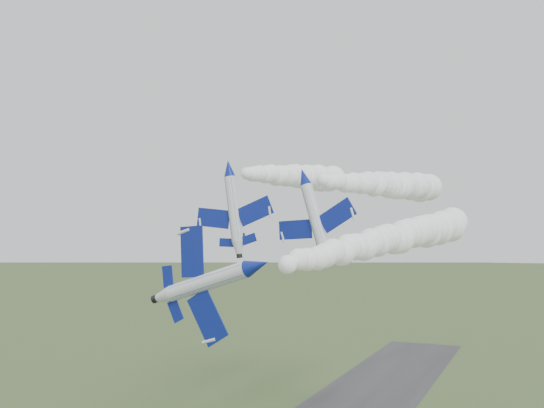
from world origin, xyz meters
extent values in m
cylinder|color=silver|center=(15.03, -11.23, 34.03)|extent=(2.68, 8.72, 1.91)
cone|color=navy|center=(14.53, -16.63, 34.03)|extent=(2.11, 2.41, 1.91)
cone|color=silver|center=(15.50, -6.04, 34.03)|extent=(2.07, 2.01, 1.91)
cylinder|color=black|center=(15.59, -5.03, 34.03)|extent=(1.02, 0.70, 0.97)
ellipsoid|color=black|center=(15.37, -13.48, 34.19)|extent=(1.54, 3.05, 1.27)
cube|color=navy|center=(14.08, -10.33, 36.92)|extent=(1.71, 2.58, 4.54)
cube|color=navy|center=(15.84, -10.49, 31.05)|extent=(1.71, 2.58, 4.54)
cube|color=navy|center=(14.95, -6.92, 35.59)|extent=(0.79, 1.18, 1.99)
cube|color=navy|center=(15.89, -7.00, 32.46)|extent=(0.79, 1.18, 1.99)
cube|color=navy|center=(16.66, -7.32, 34.41)|extent=(2.33, 1.83, 0.77)
cylinder|color=silver|center=(-1.27, 14.19, 46.04)|extent=(2.06, 8.89, 1.78)
cone|color=navy|center=(-1.09, 8.61, 46.04)|extent=(1.85, 2.37, 1.78)
cone|color=silver|center=(-1.45, 19.55, 46.04)|extent=(1.84, 1.95, 1.78)
cylinder|color=black|center=(-1.48, 20.60, 46.04)|extent=(0.92, 0.66, 0.90)
ellipsoid|color=black|center=(-1.28, 11.91, 46.63)|extent=(1.28, 3.07, 1.19)
cube|color=navy|center=(-4.41, 14.93, 45.45)|extent=(4.89, 2.68, 0.81)
cube|color=navy|center=(1.85, 15.13, 46.32)|extent=(4.89, 2.68, 0.81)
cube|color=navy|center=(-3.08, 18.55, 45.81)|extent=(2.14, 1.22, 0.39)
cube|color=navy|center=(0.25, 18.66, 46.27)|extent=(2.14, 1.22, 0.39)
cube|color=navy|center=(-1.59, 18.35, 47.40)|extent=(0.49, 1.70, 2.31)
cylinder|color=silver|center=(9.09, 15.76, 44.60)|extent=(2.77, 8.90, 1.94)
cone|color=navy|center=(8.57, 10.26, 44.60)|extent=(2.15, 2.47, 1.94)
cone|color=silver|center=(9.60, 21.05, 44.60)|extent=(2.11, 2.05, 1.94)
cylinder|color=black|center=(9.70, 22.08, 44.60)|extent=(1.04, 0.72, 0.98)
ellipsoid|color=black|center=(8.71, 13.53, 45.16)|extent=(1.58, 3.11, 1.30)
cube|color=navy|center=(6.23, 16.87, 43.56)|extent=(4.85, 2.93, 1.51)
cube|color=navy|center=(12.20, 16.29, 45.34)|extent=(4.85, 2.93, 1.51)
cube|color=navy|center=(7.92, 20.26, 44.12)|extent=(2.13, 1.33, 0.69)
cube|color=navy|center=(11.10, 19.96, 45.07)|extent=(2.13, 1.33, 0.69)
cube|color=navy|center=(9.10, 19.90, 45.90)|extent=(0.93, 1.73, 2.23)
camera|label=1|loc=(37.41, -58.72, 36.19)|focal=40.00mm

